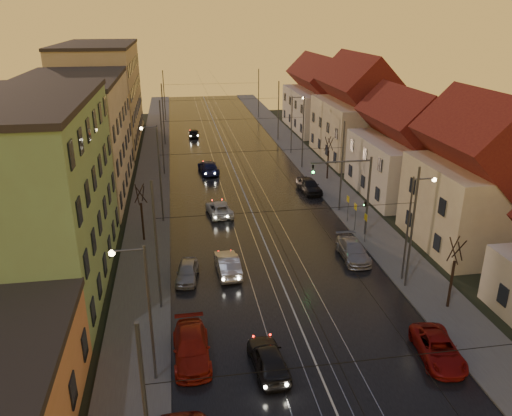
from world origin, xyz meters
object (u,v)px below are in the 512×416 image
driving_car_4 (194,133)px  parked_right_2 (309,185)px  street_lamp_3 (294,119)px  driving_car_0 (268,359)px  parked_left_2 (191,347)px  street_lamp_2 (156,155)px  driving_car_1 (228,264)px  street_lamp_0 (143,302)px  parked_right_0 (438,349)px  driving_car_2 (219,209)px  parked_left_3 (187,272)px  parked_right_1 (353,250)px  traffic_light_mast (358,187)px  driving_car_3 (209,167)px  street_lamp_1 (413,219)px

driving_car_4 → parked_right_2: 30.49m
street_lamp_3 → driving_car_0: (-11.81, -44.13, -4.15)m
driving_car_4 → parked_left_2: parked_left_2 is taller
street_lamp_2 → street_lamp_3: bearing=41.3°
street_lamp_3 → driving_car_1: 35.44m
street_lamp_0 → parked_right_0: street_lamp_0 is taller
street_lamp_2 → driving_car_2: 8.83m
parked_left_3 → parked_right_2: bearing=59.1°
driving_car_1 → parked_right_0: 15.99m
street_lamp_0 → driving_car_4: bearing=85.0°
driving_car_1 → parked_right_0: driving_car_1 is taller
driving_car_1 → parked_left_2: (-3.12, -9.66, -0.02)m
parked_left_2 → parked_left_3: size_ratio=1.34×
parked_right_1 → traffic_light_mast: bearing=71.3°
street_lamp_2 → driving_car_4: size_ratio=2.04×
street_lamp_3 → driving_car_4: street_lamp_3 is taller
street_lamp_3 → parked_left_3: 37.12m
driving_car_3 → driving_car_1: bearing=83.3°
driving_car_0 → parked_right_2: 29.78m
street_lamp_0 → driving_car_0: 7.63m
driving_car_4 → parked_right_1: 45.57m
street_lamp_2 → street_lamp_3: 24.24m
parked_right_0 → driving_car_4: bearing=108.9°
street_lamp_0 → parked_left_3: 11.76m
driving_car_1 → parked_right_1: 10.18m
traffic_light_mast → driving_car_2: 13.79m
street_lamp_0 → traffic_light_mast: (17.10, 16.00, -0.29)m
driving_car_1 → parked_left_3: bearing=6.8°
traffic_light_mast → driving_car_3: size_ratio=1.39×
street_lamp_0 → driving_car_3: 37.62m
driving_car_2 → parked_left_3: (-3.51, -12.24, 0.01)m
driving_car_1 → driving_car_4: 45.11m
street_lamp_0 → parked_right_0: 16.62m
driving_car_2 → parked_right_1: (9.68, -10.95, 0.06)m
driving_car_3 → parked_right_0: driving_car_3 is taller
driving_car_3 → parked_left_3: driving_car_3 is taller
street_lamp_1 → street_lamp_3: size_ratio=1.00×
driving_car_2 → parked_right_1: parked_right_1 is taller
street_lamp_3 → driving_car_1: size_ratio=1.77×
street_lamp_1 → driving_car_1: bearing=165.9°
street_lamp_1 → parked_right_1: (-2.66, 4.00, -4.19)m
driving_car_4 → parked_left_3: size_ratio=1.05×
street_lamp_2 → parked_right_2: bearing=-0.1°
driving_car_0 → driving_car_2: 23.08m
driving_car_1 → parked_right_1: (10.14, 0.79, -0.05)m
driving_car_3 → parked_left_3: 26.46m
street_lamp_0 → traffic_light_mast: street_lamp_0 is taller
street_lamp_3 → driving_car_0: bearing=-105.0°
street_lamp_0 → driving_car_3: bearing=81.0°
street_lamp_3 → driving_car_4: size_ratio=2.04×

